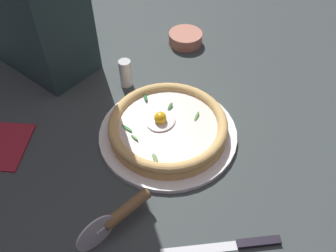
{
  "coord_description": "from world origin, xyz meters",
  "views": [
    {
      "loc": [
        -0.36,
        -0.38,
        0.64
      ],
      "look_at": [
        0.04,
        0.01,
        0.03
      ],
      "focal_mm": 38.57,
      "sensor_mm": 36.0,
      "label": 1
    }
  ],
  "objects_px": {
    "pizza_cutter": "(118,216)",
    "table_knife": "(239,244)",
    "pepper_shaker": "(126,73)",
    "pizza": "(168,126)",
    "side_bowl": "(185,38)",
    "folded_napkin": "(7,145)"
  },
  "relations": [
    {
      "from": "table_knife",
      "to": "folded_napkin",
      "type": "height_order",
      "value": "table_knife"
    },
    {
      "from": "pizza_cutter",
      "to": "folded_napkin",
      "type": "bearing_deg",
      "value": 98.68
    },
    {
      "from": "pizza_cutter",
      "to": "table_knife",
      "type": "relative_size",
      "value": 0.89
    },
    {
      "from": "table_knife",
      "to": "pepper_shaker",
      "type": "height_order",
      "value": "pepper_shaker"
    },
    {
      "from": "pizza",
      "to": "side_bowl",
      "type": "relative_size",
      "value": 2.72
    },
    {
      "from": "pizza",
      "to": "pizza_cutter",
      "type": "relative_size",
      "value": 1.68
    },
    {
      "from": "pizza_cutter",
      "to": "pepper_shaker",
      "type": "height_order",
      "value": "pizza_cutter"
    },
    {
      "from": "table_knife",
      "to": "pizza",
      "type": "bearing_deg",
      "value": 70.09
    },
    {
      "from": "pizza",
      "to": "pepper_shaker",
      "type": "xyz_separation_m",
      "value": [
        0.05,
        0.21,
        0.01
      ]
    },
    {
      "from": "pizza",
      "to": "side_bowl",
      "type": "height_order",
      "value": "pizza"
    },
    {
      "from": "table_knife",
      "to": "pepper_shaker",
      "type": "xyz_separation_m",
      "value": [
        0.16,
        0.49,
        0.03
      ]
    },
    {
      "from": "side_bowl",
      "to": "table_knife",
      "type": "xyz_separation_m",
      "value": [
        -0.41,
        -0.51,
        -0.01
      ]
    },
    {
      "from": "folded_napkin",
      "to": "pizza_cutter",
      "type": "bearing_deg",
      "value": -81.32
    },
    {
      "from": "side_bowl",
      "to": "pepper_shaker",
      "type": "bearing_deg",
      "value": -176.22
    },
    {
      "from": "pizza",
      "to": "side_bowl",
      "type": "xyz_separation_m",
      "value": [
        0.31,
        0.22,
        -0.01
      ]
    },
    {
      "from": "pizza",
      "to": "pepper_shaker",
      "type": "distance_m",
      "value": 0.21
    },
    {
      "from": "pepper_shaker",
      "to": "side_bowl",
      "type": "bearing_deg",
      "value": 3.78
    },
    {
      "from": "side_bowl",
      "to": "pepper_shaker",
      "type": "xyz_separation_m",
      "value": [
        -0.25,
        -0.02,
        0.02
      ]
    },
    {
      "from": "side_bowl",
      "to": "pizza",
      "type": "bearing_deg",
      "value": -143.88
    },
    {
      "from": "pizza",
      "to": "pizza_cutter",
      "type": "height_order",
      "value": "pizza_cutter"
    },
    {
      "from": "pizza",
      "to": "table_knife",
      "type": "bearing_deg",
      "value": -109.91
    },
    {
      "from": "side_bowl",
      "to": "pepper_shaker",
      "type": "relative_size",
      "value": 1.31
    }
  ]
}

